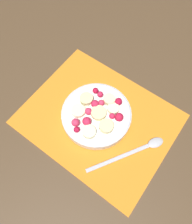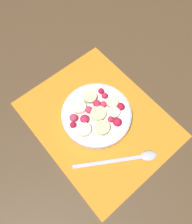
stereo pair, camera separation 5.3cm
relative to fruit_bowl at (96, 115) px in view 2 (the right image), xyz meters
name	(u,v)px [view 2 (the right image)]	position (x,y,z in m)	size (l,w,h in m)	color
ground_plane	(98,120)	(-0.01, 0.00, -0.02)	(3.00, 3.00, 0.00)	#4C3823
placemat	(98,119)	(-0.01, 0.00, -0.02)	(0.37, 0.30, 0.01)	orange
fruit_bowl	(96,115)	(0.00, 0.00, 0.00)	(0.17, 0.17, 0.05)	silver
spoon	(131,158)	(-0.13, 0.01, -0.01)	(0.12, 0.18, 0.01)	#B2B2B7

